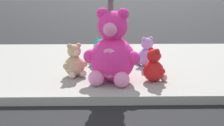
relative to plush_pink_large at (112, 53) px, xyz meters
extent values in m
cube|color=#9E9B93|center=(-1.02, 1.39, -0.60)|extent=(28.00, 4.40, 0.15)
sphere|color=#F22D93|center=(0.01, 0.04, -0.12)|extent=(0.81, 0.81, 0.81)
ellipsoid|color=pink|center=(-0.05, -0.25, -0.12)|extent=(0.47, 0.27, 0.53)
sphere|color=#F22D93|center=(0.01, 0.04, 0.48)|extent=(0.53, 0.53, 0.53)
sphere|color=pink|center=(-0.04, -0.18, 0.45)|extent=(0.24, 0.24, 0.24)
sphere|color=#F22D93|center=(0.19, 0.00, 0.69)|extent=(0.20, 0.20, 0.20)
sphere|color=#F22D93|center=(0.36, -0.14, -0.06)|extent=(0.25, 0.25, 0.25)
sphere|color=pink|center=(0.15, -0.34, -0.39)|extent=(0.28, 0.28, 0.28)
sphere|color=#F22D93|center=(-0.17, 0.08, 0.69)|extent=(0.20, 0.20, 0.20)
sphere|color=#F22D93|center=(-0.39, 0.02, -0.06)|extent=(0.25, 0.25, 0.25)
sphere|color=pink|center=(-0.28, -0.25, -0.39)|extent=(0.28, 0.28, 0.28)
sphere|color=#B28CD8|center=(0.76, 1.13, -0.34)|extent=(0.39, 0.39, 0.39)
ellipsoid|color=silver|center=(0.70, 1.25, -0.34)|extent=(0.23, 0.16, 0.25)
sphere|color=#B28CD8|center=(0.76, 1.13, -0.05)|extent=(0.25, 0.25, 0.25)
sphere|color=silver|center=(0.72, 1.22, -0.06)|extent=(0.12, 0.12, 0.12)
sphere|color=#B28CD8|center=(0.68, 1.09, 0.05)|extent=(0.10, 0.10, 0.10)
sphere|color=#B28CD8|center=(0.57, 1.09, -0.31)|extent=(0.12, 0.12, 0.12)
sphere|color=silver|center=(0.60, 1.23, -0.46)|extent=(0.13, 0.13, 0.13)
sphere|color=#B28CD8|center=(0.84, 1.16, 0.05)|extent=(0.10, 0.10, 0.10)
sphere|color=#B28CD8|center=(0.91, 1.24, -0.31)|extent=(0.12, 0.12, 0.12)
sphere|color=silver|center=(0.79, 1.32, -0.46)|extent=(0.13, 0.13, 0.13)
sphere|color=teal|center=(-0.24, 1.13, -0.35)|extent=(0.36, 0.36, 0.36)
ellipsoid|color=#7BBFBC|center=(-0.34, 1.05, -0.35)|extent=(0.19, 0.20, 0.24)
sphere|color=teal|center=(-0.24, 1.13, -0.07)|extent=(0.24, 0.24, 0.24)
sphere|color=#7BBFBC|center=(-0.32, 1.07, -0.09)|extent=(0.11, 0.11, 0.11)
sphere|color=teal|center=(-0.19, 1.07, 0.02)|extent=(0.09, 0.09, 0.09)
sphere|color=teal|center=(-0.16, 0.97, -0.32)|extent=(0.11, 0.11, 0.11)
sphere|color=#7BBFBC|center=(-0.29, 0.96, -0.47)|extent=(0.13, 0.13, 0.13)
sphere|color=teal|center=(-0.30, 1.20, 0.02)|extent=(0.09, 0.09, 0.09)
sphere|color=teal|center=(-0.39, 1.23, -0.32)|extent=(0.11, 0.11, 0.11)
sphere|color=#7BBFBC|center=(-0.43, 1.11, -0.47)|extent=(0.13, 0.13, 0.13)
sphere|color=red|center=(0.75, 0.02, -0.34)|extent=(0.38, 0.38, 0.38)
ellipsoid|color=#DB7B7B|center=(0.87, 0.09, -0.34)|extent=(0.18, 0.22, 0.25)
sphere|color=red|center=(0.75, 0.02, -0.06)|extent=(0.25, 0.25, 0.25)
sphere|color=#DB7B7B|center=(0.84, 0.08, -0.07)|extent=(0.11, 0.11, 0.11)
sphere|color=red|center=(0.70, 0.10, 0.04)|extent=(0.09, 0.09, 0.09)
sphere|color=red|center=(0.70, 0.20, -0.31)|extent=(0.12, 0.12, 0.12)
sphere|color=#DB7B7B|center=(0.83, 0.19, -0.46)|extent=(0.13, 0.13, 0.13)
sphere|color=red|center=(0.79, -0.05, 0.04)|extent=(0.09, 0.09, 0.09)
sphere|color=red|center=(0.88, -0.11, -0.31)|extent=(0.12, 0.12, 0.12)
sphere|color=#DB7B7B|center=(0.94, 0.02, -0.46)|extent=(0.13, 0.13, 0.13)
sphere|color=tan|center=(-0.71, 0.39, -0.33)|extent=(0.39, 0.39, 0.39)
ellipsoid|color=beige|center=(-0.65, 0.26, -0.33)|extent=(0.23, 0.17, 0.25)
sphere|color=tan|center=(-0.71, 0.39, -0.04)|extent=(0.26, 0.26, 0.26)
sphere|color=beige|center=(-0.67, 0.29, -0.06)|extent=(0.12, 0.12, 0.12)
sphere|color=tan|center=(-0.63, 0.43, 0.06)|extent=(0.10, 0.10, 0.10)
sphere|color=tan|center=(-0.52, 0.43, -0.30)|extent=(0.12, 0.12, 0.12)
sphere|color=beige|center=(-0.54, 0.29, -0.46)|extent=(0.13, 0.13, 0.13)
sphere|color=tan|center=(-0.79, 0.35, 0.06)|extent=(0.10, 0.10, 0.10)
sphere|color=tan|center=(-0.86, 0.27, -0.30)|extent=(0.12, 0.12, 0.12)
sphere|color=beige|center=(-0.74, 0.20, -0.46)|extent=(0.13, 0.13, 0.13)
camera|label=1|loc=(-0.12, -5.88, 1.29)|focal=54.42mm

